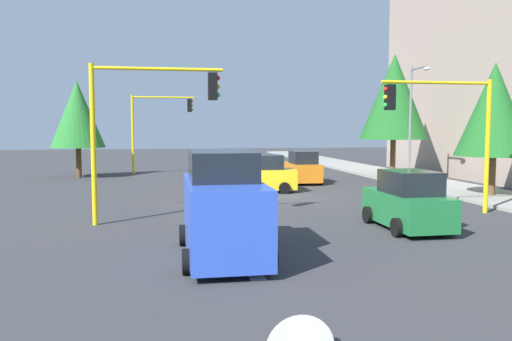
# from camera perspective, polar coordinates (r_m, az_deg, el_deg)

# --- Properties ---
(ground_plane) EXTENTS (120.00, 120.00, 0.00)m
(ground_plane) POSITION_cam_1_polar(r_m,az_deg,el_deg) (25.04, 1.72, -3.00)
(ground_plane) COLOR #353538
(sidewalk_kerb) EXTENTS (80.00, 4.00, 0.15)m
(sidewalk_kerb) POSITION_cam_1_polar(r_m,az_deg,el_deg) (33.29, 17.94, -1.16)
(sidewalk_kerb) COLOR gray
(sidewalk_kerb) RESTS_ON ground
(lane_arrow_near) EXTENTS (2.40, 1.10, 1.10)m
(lane_arrow_near) POSITION_cam_1_polar(r_m,az_deg,el_deg) (13.38, -1.11, -9.85)
(lane_arrow_near) COLOR silver
(lane_arrow_near) RESTS_ON ground
(traffic_signal_near_left) EXTENTS (0.36, 4.59, 5.27)m
(traffic_signal_near_left) POSITION_cam_1_polar(r_m,az_deg,el_deg) (21.15, 20.34, 5.47)
(traffic_signal_near_left) COLOR yellow
(traffic_signal_near_left) RESTS_ON ground
(traffic_signal_near_right) EXTENTS (0.36, 4.59, 5.59)m
(traffic_signal_near_right) POSITION_cam_1_polar(r_m,az_deg,el_deg) (18.33, -12.15, 6.47)
(traffic_signal_near_right) COLOR yellow
(traffic_signal_near_right) RESTS_ON ground
(traffic_signal_far_right) EXTENTS (0.36, 4.59, 5.78)m
(traffic_signal_far_right) POSITION_cam_1_polar(r_m,az_deg,el_deg) (38.32, -10.96, 5.73)
(traffic_signal_far_right) COLOR yellow
(traffic_signal_far_right) RESTS_ON ground
(street_lamp_curbside) EXTENTS (2.15, 0.28, 7.00)m
(street_lamp_curbside) POSITION_cam_1_polar(r_m,az_deg,el_deg) (31.31, 17.20, 6.33)
(street_lamp_curbside) COLOR slate
(street_lamp_curbside) RESTS_ON ground
(tree_roadside_mid) EXTENTS (4.54, 4.54, 8.31)m
(tree_roadside_mid) POSITION_cam_1_polar(r_m,az_deg,el_deg) (35.66, 15.18, 7.95)
(tree_roadside_mid) COLOR brown
(tree_roadside_mid) RESTS_ON ground
(tree_roadside_near) EXTENTS (3.58, 3.58, 6.52)m
(tree_roadside_near) POSITION_cam_1_polar(r_m,az_deg,el_deg) (27.15, 25.07, 6.18)
(tree_roadside_near) COLOR brown
(tree_roadside_near) RESTS_ON ground
(tree_opposite_side) EXTENTS (3.62, 3.62, 6.59)m
(tree_opposite_side) POSITION_cam_1_polar(r_m,az_deg,el_deg) (36.82, -19.33, 5.94)
(tree_opposite_side) COLOR brown
(tree_opposite_side) RESTS_ON ground
(delivery_van_blue) EXTENTS (4.80, 2.22, 2.77)m
(delivery_van_blue) POSITION_cam_1_polar(r_m,az_deg,el_deg) (13.43, -3.73, -4.23)
(delivery_van_blue) COLOR blue
(delivery_van_blue) RESTS_ON ground
(car_yellow) EXTENTS (1.96, 3.69, 1.98)m
(car_yellow) POSITION_cam_1_polar(r_m,az_deg,el_deg) (26.86, 0.52, -0.54)
(car_yellow) COLOR yellow
(car_yellow) RESTS_ON ground
(car_orange) EXTENTS (3.61, 1.93, 1.98)m
(car_orange) POSITION_cam_1_polar(r_m,az_deg,el_deg) (31.45, 5.21, 0.21)
(car_orange) COLOR orange
(car_orange) RESTS_ON ground
(car_green) EXTENTS (3.79, 2.00, 1.98)m
(car_green) POSITION_cam_1_polar(r_m,az_deg,el_deg) (17.82, 16.58, -3.45)
(car_green) COLOR #1E7238
(car_green) RESTS_ON ground
(car_silver) EXTENTS (3.65, 2.01, 1.98)m
(car_silver) POSITION_cam_1_polar(r_m,az_deg,el_deg) (22.67, -5.44, -1.55)
(car_silver) COLOR #B2B5BA
(car_silver) RESTS_ON ground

